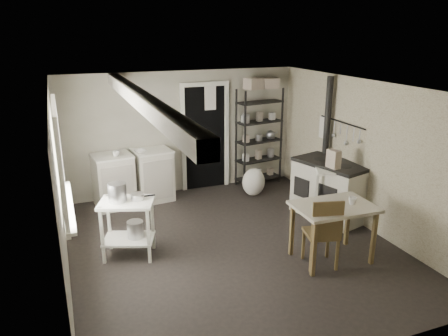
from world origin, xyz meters
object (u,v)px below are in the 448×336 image
object	(u,v)px
work_table	(332,234)
chair	(321,231)
prep_table	(128,229)
stockpot	(117,193)
shelf_rack	(259,138)
base_cabinets	(134,178)
stove	(330,192)
flour_sack	(254,183)

from	to	relation	value
work_table	chair	distance (m)	0.26
prep_table	stockpot	distance (m)	0.55
stockpot	shelf_rack	size ratio (longest dim) A/B	0.14
shelf_rack	work_table	bearing A→B (deg)	-106.89
prep_table	base_cabinets	world-z (taller)	base_cabinets
shelf_rack	stove	distance (m)	2.03
chair	flour_sack	world-z (taller)	chair
base_cabinets	stove	size ratio (longest dim) A/B	1.19
prep_table	chair	bearing A→B (deg)	-26.41
flour_sack	chair	bearing A→B (deg)	-95.41
base_cabinets	stove	bearing A→B (deg)	-38.36
stockpot	flour_sack	distance (m)	3.13
flour_sack	prep_table	bearing A→B (deg)	-150.10
stockpot	chair	size ratio (longest dim) A/B	0.27
prep_table	flour_sack	size ratio (longest dim) A/B	1.55
prep_table	work_table	xyz separation A→B (m)	(2.56, -1.09, -0.02)
stove	prep_table	bearing A→B (deg)	166.75
base_cabinets	shelf_rack	bearing A→B (deg)	-4.11
stockpot	work_table	xyz separation A→B (m)	(2.66, -1.13, -0.56)
stockpot	work_table	distance (m)	2.94
flour_sack	shelf_rack	bearing A→B (deg)	57.60
stockpot	chair	bearing A→B (deg)	-26.13
prep_table	flour_sack	world-z (taller)	prep_table
shelf_rack	stove	world-z (taller)	shelf_rack
work_table	flour_sack	size ratio (longest dim) A/B	2.00
stove	flour_sack	xyz separation A→B (m)	(-0.77, 1.34, -0.20)
work_table	chair	size ratio (longest dim) A/B	1.07
stockpot	shelf_rack	distance (m)	3.67
prep_table	flour_sack	distance (m)	2.98
prep_table	work_table	size ratio (longest dim) A/B	0.78
base_cabinets	work_table	world-z (taller)	base_cabinets
prep_table	shelf_rack	bearing A→B (deg)	35.01
prep_table	shelf_rack	xyz separation A→B (m)	(2.95, 2.07, 0.55)
base_cabinets	shelf_rack	distance (m)	2.58
prep_table	base_cabinets	distance (m)	1.99
chair	base_cabinets	bearing A→B (deg)	135.58
base_cabinets	chair	bearing A→B (deg)	-65.26
chair	flour_sack	size ratio (longest dim) A/B	1.87
stove	shelf_rack	bearing A→B (deg)	86.01
base_cabinets	flour_sack	size ratio (longest dim) A/B	2.74
base_cabinets	work_table	xyz separation A→B (m)	(2.14, -3.03, -0.08)
flour_sack	stove	bearing A→B (deg)	-59.99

